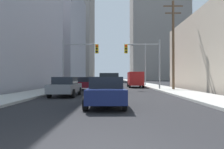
# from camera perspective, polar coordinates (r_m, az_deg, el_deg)

# --- Properties ---
(sidewalk_left) EXTENTS (3.23, 160.00, 0.15)m
(sidewalk_left) POSITION_cam_1_polar(r_m,az_deg,el_deg) (54.04, -6.92, -2.29)
(sidewalk_left) COLOR #9E9E99
(sidewalk_left) RESTS_ON ground
(sidewalk_right) EXTENTS (3.23, 160.00, 0.15)m
(sidewalk_right) POSITION_cam_1_polar(r_m,az_deg,el_deg) (53.95, 7.43, -2.30)
(sidewalk_right) COLOR #9E9E99
(sidewalk_right) RESTS_ON ground
(pickup_truck_black) EXTENTS (2.20, 5.44, 1.90)m
(pickup_truck_black) POSITION_cam_1_polar(r_m,az_deg,el_deg) (18.67, -0.80, -2.52)
(pickup_truck_black) COLOR black
(pickup_truck_black) RESTS_ON ground
(cargo_van_red) EXTENTS (2.16, 5.24, 2.26)m
(cargo_van_red) POSITION_cam_1_polar(r_m,az_deg,el_deg) (29.70, 6.65, -1.19)
(cargo_van_red) COLOR maroon
(cargo_van_red) RESTS_ON ground
(sedan_navy) EXTENTS (1.95, 4.26, 1.52)m
(sedan_navy) POSITION_cam_1_polar(r_m,az_deg,el_deg) (10.17, -1.68, -4.89)
(sedan_navy) COLOR #141E4C
(sedan_navy) RESTS_ON ground
(sedan_grey) EXTENTS (1.95, 4.23, 1.52)m
(sedan_grey) POSITION_cam_1_polar(r_m,az_deg,el_deg) (16.10, -13.18, -3.36)
(sedan_grey) COLOR slate
(sedan_grey) RESTS_ON ground
(sedan_maroon) EXTENTS (1.95, 4.24, 1.52)m
(sedan_maroon) POSITION_cam_1_polar(r_m,az_deg,el_deg) (23.86, -8.22, -2.53)
(sedan_maroon) COLOR maroon
(sedan_maroon) RESTS_ON ground
(sedan_green) EXTENTS (1.95, 4.25, 1.52)m
(sedan_green) POSITION_cam_1_polar(r_m,az_deg,el_deg) (43.97, -4.32, -1.74)
(sedan_green) COLOR #195938
(sedan_green) RESTS_ON ground
(sedan_white) EXTENTS (1.95, 4.21, 1.52)m
(sedan_white) POSITION_cam_1_polar(r_m,az_deg,el_deg) (56.39, -3.30, -1.53)
(sedan_white) COLOR white
(sedan_white) RESTS_ON ground
(traffic_signal_near_left) EXTENTS (4.29, 0.44, 6.00)m
(traffic_signal_near_left) POSITION_cam_1_polar(r_m,az_deg,el_deg) (24.04, -9.54, 5.35)
(traffic_signal_near_left) COLOR gray
(traffic_signal_near_left) RESTS_ON ground
(traffic_signal_near_right) EXTENTS (4.25, 0.44, 6.00)m
(traffic_signal_near_right) POSITION_cam_1_polar(r_m,az_deg,el_deg) (23.93, 9.19, 5.38)
(traffic_signal_near_right) COLOR gray
(traffic_signal_near_right) RESTS_ON ground
(utility_pole_right) EXTENTS (2.20, 0.28, 10.21)m
(utility_pole_right) POSITION_cam_1_polar(r_m,az_deg,el_deg) (23.86, 17.16, 8.62)
(utility_pole_right) COLOR brown
(utility_pole_right) RESTS_ON ground
(street_lamp_right) EXTENTS (2.63, 0.32, 7.50)m
(street_lamp_right) POSITION_cam_1_polar(r_m,az_deg,el_deg) (35.46, 8.83, 4.18)
(street_lamp_right) COLOR gray
(street_lamp_right) RESTS_ON ground
(building_left_mid_office) EXTENTS (21.31, 22.33, 24.89)m
(building_left_mid_office) POSITION_cam_1_polar(r_m,az_deg,el_deg) (57.78, -19.88, 10.18)
(building_left_mid_office) COLOR #93939E
(building_left_mid_office) RESTS_ON ground
(building_left_far_tower) EXTENTS (21.42, 21.48, 54.20)m
(building_left_far_tower) POSITION_cam_1_polar(r_m,az_deg,el_deg) (96.37, -12.22, 14.63)
(building_left_far_tower) COLOR gray
(building_left_far_tower) RESTS_ON ground
(building_right_far_highrise) EXTENTS (25.79, 19.48, 71.66)m
(building_right_far_highrise) POSITION_cam_1_polar(r_m,az_deg,el_deg) (104.38, 12.99, 18.44)
(building_right_far_highrise) COLOR gray
(building_right_far_highrise) RESTS_ON ground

